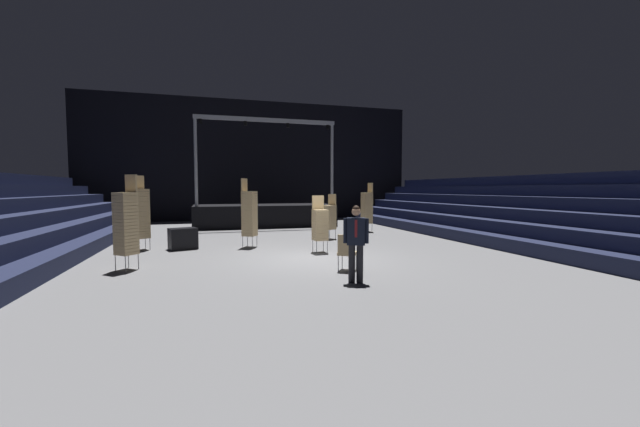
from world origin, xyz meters
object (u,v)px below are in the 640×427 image
(chair_stack_mid_right, at_px, (320,224))
(chair_stack_mid_centre, at_px, (329,216))
(chair_stack_front_left, at_px, (249,213))
(chair_stack_rear_left, at_px, (141,213))
(chair_stack_mid_left, at_px, (367,207))
(chair_stack_front_right, at_px, (126,222))
(man_with_tie, at_px, (356,239))
(stage_riser, at_px, (264,214))
(loose_chair_near_man, at_px, (347,250))
(equipment_road_case, at_px, (183,239))

(chair_stack_mid_right, relative_size, chair_stack_mid_centre, 1.00)
(chair_stack_front_left, relative_size, chair_stack_rear_left, 0.97)
(chair_stack_mid_left, height_order, chair_stack_mid_right, chair_stack_mid_left)
(chair_stack_front_right, bearing_deg, man_with_tie, -167.76)
(stage_riser, bearing_deg, chair_stack_mid_left, -43.23)
(chair_stack_mid_left, xyz_separation_m, chair_stack_mid_centre, (-2.59, -2.07, -0.25))
(loose_chair_near_man, bearing_deg, chair_stack_rear_left, 172.28)
(chair_stack_mid_centre, xyz_separation_m, chair_stack_rear_left, (-7.08, -0.95, 0.34))
(chair_stack_front_right, distance_m, equipment_road_case, 3.48)
(chair_stack_front_right, bearing_deg, chair_stack_mid_centre, -106.21)
(man_with_tie, xyz_separation_m, chair_stack_front_left, (-1.77, 5.94, 0.25))
(man_with_tie, bearing_deg, chair_stack_mid_right, -72.99)
(chair_stack_mid_right, xyz_separation_m, equipment_road_case, (-4.41, 1.94, -0.57))
(chair_stack_rear_left, bearing_deg, chair_stack_front_left, 143.76)
(stage_riser, xyz_separation_m, chair_stack_rear_left, (-5.21, -7.21, 0.60))
(man_with_tie, height_order, chair_stack_rear_left, chair_stack_rear_left)
(stage_riser, xyz_separation_m, chair_stack_front_right, (-5.03, -10.62, 0.56))
(equipment_road_case, bearing_deg, loose_chair_near_man, -48.69)
(chair_stack_mid_right, bearing_deg, loose_chair_near_man, 83.14)
(stage_riser, distance_m, chair_stack_mid_centre, 6.53)
(chair_stack_mid_left, relative_size, chair_stack_rear_left, 0.93)
(chair_stack_front_right, relative_size, chair_stack_rear_left, 0.97)
(chair_stack_mid_left, bearing_deg, equipment_road_case, 103.33)
(man_with_tie, distance_m, chair_stack_front_right, 5.97)
(chair_stack_mid_left, xyz_separation_m, loose_chair_near_man, (-4.04, -8.14, -0.66))
(chair_stack_rear_left, bearing_deg, chair_stack_mid_centre, 157.39)
(chair_stack_mid_right, distance_m, chair_stack_rear_left, 6.17)
(chair_stack_rear_left, bearing_deg, chair_stack_front_right, 62.86)
(chair_stack_front_left, bearing_deg, chair_stack_mid_left, 151.32)
(chair_stack_mid_centre, relative_size, chair_stack_rear_left, 0.73)
(stage_riser, height_order, chair_stack_front_left, stage_riser)
(chair_stack_front_right, bearing_deg, stage_riser, -73.92)
(chair_stack_front_right, height_order, loose_chair_near_man, chair_stack_front_right)
(chair_stack_mid_left, relative_size, chair_stack_mid_right, 1.27)
(chair_stack_mid_right, bearing_deg, chair_stack_front_right, 8.06)
(chair_stack_mid_right, height_order, equipment_road_case, chair_stack_mid_right)
(chair_stack_front_left, distance_m, chair_stack_mid_right, 2.81)
(chair_stack_front_right, bearing_deg, equipment_road_case, -68.80)
(equipment_road_case, bearing_deg, man_with_tie, -56.30)
(man_with_tie, distance_m, chair_stack_front_left, 6.21)
(chair_stack_front_left, distance_m, equipment_road_case, 2.45)
(stage_riser, height_order, chair_stack_mid_centre, stage_riser)
(equipment_road_case, bearing_deg, chair_stack_mid_right, -23.76)
(chair_stack_mid_left, height_order, equipment_road_case, chair_stack_mid_left)
(chair_stack_mid_centre, bearing_deg, chair_stack_mid_left, -83.15)
(chair_stack_mid_left, relative_size, chair_stack_mid_centre, 1.27)
(stage_riser, xyz_separation_m, chair_stack_mid_right, (0.54, -9.40, 0.26))
(stage_riser, distance_m, loose_chair_near_man, 12.33)
(chair_stack_rear_left, distance_m, loose_chair_near_man, 7.64)
(man_with_tie, bearing_deg, chair_stack_mid_centre, -81.02)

